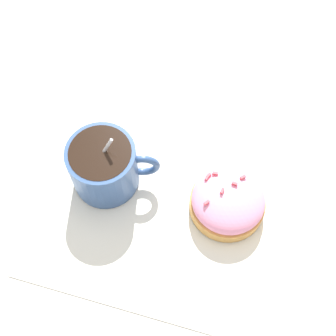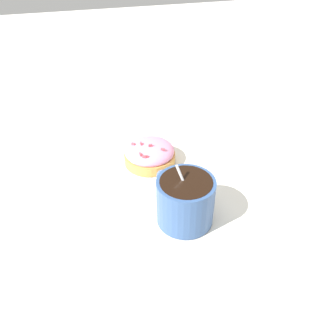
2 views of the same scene
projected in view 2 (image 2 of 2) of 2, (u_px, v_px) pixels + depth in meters
The scene contains 4 objects.
ground_plane at pixel (166, 189), 0.57m from camera, with size 3.00×3.00×0.00m, color silver.
paper_napkin at pixel (166, 188), 0.57m from camera, with size 0.33×0.33×0.00m.
coffee_cup at pixel (185, 199), 0.49m from camera, with size 0.11×0.09×0.10m.
frosted_pastry at pixel (150, 153), 0.62m from camera, with size 0.10×0.10×0.05m.
Camera 2 is at (0.42, -0.12, 0.37)m, focal length 35.00 mm.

